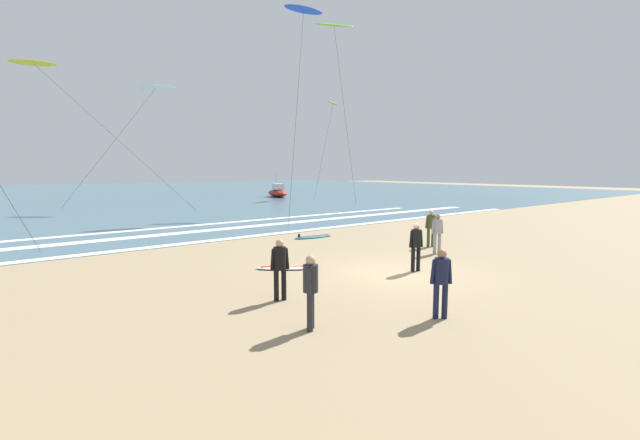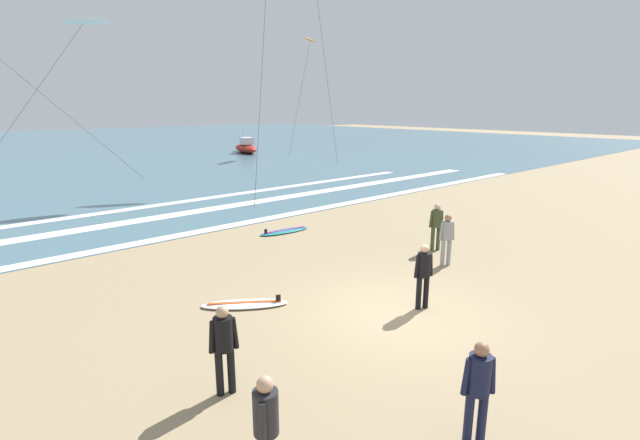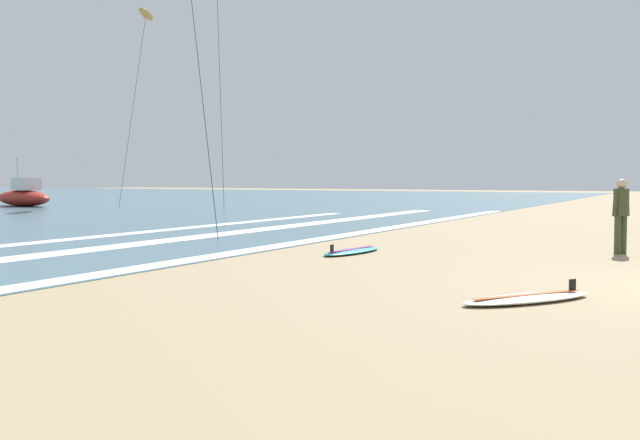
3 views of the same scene
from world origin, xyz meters
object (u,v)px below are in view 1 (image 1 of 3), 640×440
kite_orange_low_near (333,104)px  kite_blue_high_left (304,11)px  surfboard_near_water (313,237)px  surfer_left_near (437,230)px  offshore_boat (277,192)px  kite_lime_mid_center (334,27)px  surfer_mid_group (416,243)px  surfer_left_far (311,285)px  surfer_background_far (280,264)px  kite_white_far_left (156,88)px  surfboard_right_spare (287,268)px  surfer_foreground_main (431,225)px  kite_yellow_distant_high (34,64)px  surfer_right_near (441,277)px

kite_orange_low_near → kite_blue_high_left: bearing=-137.6°
surfboard_near_water → kite_blue_high_left: bearing=55.4°
surfer_left_near → offshore_boat: 36.52m
kite_lime_mid_center → surfer_left_near: bearing=-118.2°
surfer_mid_group → surfer_left_far: same height
surfer_background_far → kite_lime_mid_center: (17.54, 18.46, 13.78)m
kite_orange_low_near → kite_white_far_left: (-20.67, -1.70, -0.85)m
kite_white_far_left → surfboard_right_spare: bearing=-99.4°
surfer_foreground_main → surfboard_near_water: (-2.45, 5.18, -0.91)m
kite_lime_mid_center → kite_yellow_distant_high: bearing=147.2°
surfboard_right_spare → kite_lime_mid_center: 26.42m
surfboard_near_water → kite_yellow_distant_high: (-8.71, 23.35, 11.23)m
surfboard_right_spare → kite_orange_low_near: kite_orange_low_near is taller
surfer_foreground_main → kite_orange_low_near: 33.97m
kite_orange_low_near → kite_white_far_left: kite_orange_low_near is taller
kite_blue_high_left → offshore_boat: bearing=63.3°
surfer_mid_group → surfer_left_far: bearing=-161.5°
surfboard_near_water → kite_blue_high_left: kite_blue_high_left is taller
surfboard_near_water → kite_white_far_left: bearing=91.7°
surfer_mid_group → offshore_boat: offshore_boat is taller
surfboard_near_water → kite_blue_high_left: (7.11, 10.31, 14.96)m
surfer_mid_group → surfer_right_near: (-3.18, -3.27, 0.00)m
surfer_left_near → surfboard_near_water: bearing=102.5°
kite_orange_low_near → kite_yellow_distant_high: bearing=177.6°
surfer_right_near → offshore_boat: offshore_boat is taller
surfer_foreground_main → surfer_background_far: (-9.37, -2.36, 0.00)m
surfer_foreground_main → surfboard_right_spare: surfer_foreground_main is taller
kite_blue_high_left → surfer_foreground_main: bearing=-106.7°
surfer_background_far → kite_blue_high_left: kite_blue_high_left is taller
surfer_right_near → kite_yellow_distant_high: bearing=96.4°
surfer_mid_group → surfer_left_far: size_ratio=1.00×
surfer_foreground_main → surfer_background_far: same height
surfboard_near_water → kite_yellow_distant_high: size_ratio=0.19×
surfer_right_near → kite_white_far_left: bearing=82.3°
surfer_background_far → surfboard_right_spare: size_ratio=0.78×
surfer_left_near → kite_blue_high_left: bearing=71.0°
surfer_mid_group → kite_yellow_distant_high: size_ratio=0.14×
kite_white_far_left → kite_yellow_distant_high: kite_yellow_distant_high is taller
surfer_left_far → kite_lime_mid_center: kite_lime_mid_center is taller
surfer_mid_group → offshore_boat: 39.06m
kite_lime_mid_center → surfer_foreground_main: bearing=-116.9°
surfer_foreground_main → surfer_background_far: size_ratio=1.00×
surfer_foreground_main → offshore_boat: (13.23, 32.50, -0.40)m
surfer_left_far → kite_orange_low_near: 43.25m
surfboard_near_water → surfboard_right_spare: 6.74m
kite_lime_mid_center → surfboard_right_spare: bearing=-134.5°
kite_white_far_left → offshore_boat: bearing=22.9°
surfer_left_near → kite_yellow_distant_high: bearing=108.8°
offshore_boat → surfer_mid_group: bearing=-116.4°
kite_orange_low_near → kite_yellow_distant_high: kite_yellow_distant_high is taller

